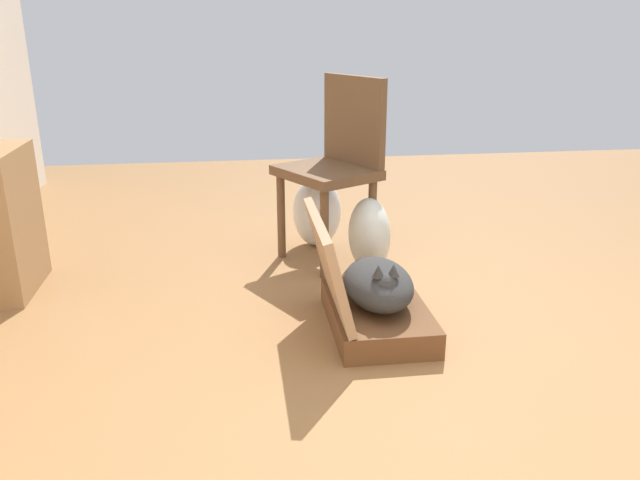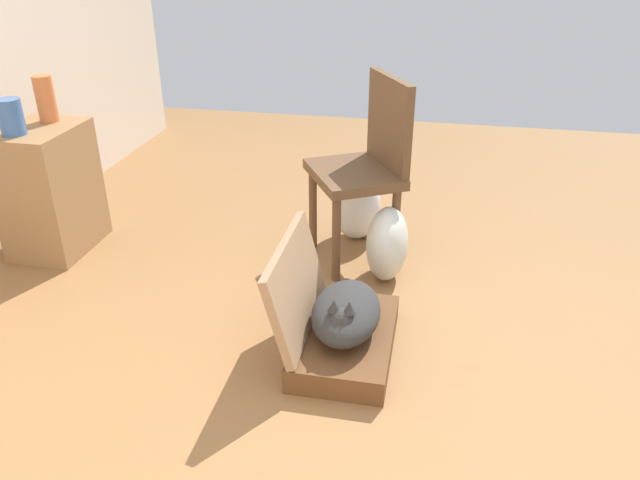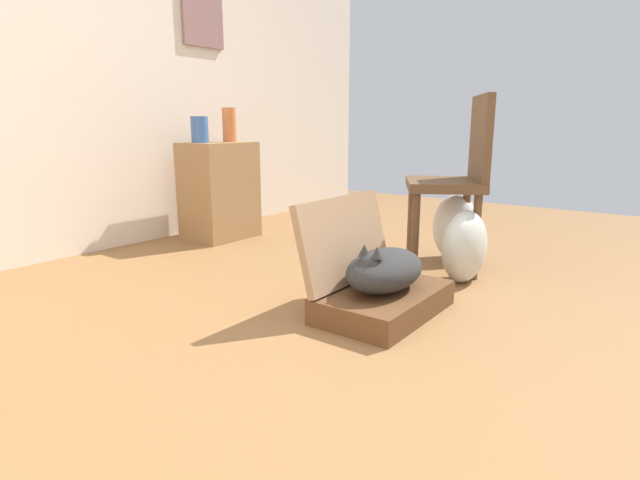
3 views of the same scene
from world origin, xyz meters
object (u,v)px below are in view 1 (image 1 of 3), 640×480
suitcase_base (377,315)px  plastic_bag_white (369,235)px  chair (337,160)px  cat (379,284)px  plastic_bag_clear (317,212)px

suitcase_base → plastic_bag_white: 0.68m
chair → suitcase_base: bearing=-27.2°
cat → chair: 0.93m
suitcase_base → plastic_bag_white: (0.66, -0.10, 0.13)m
suitcase_base → chair: bearing=2.5°
cat → plastic_bag_white: bearing=-8.7°
suitcase_base → plastic_bag_clear: bearing=6.2°
plastic_bag_clear → chair: 0.41m
suitcase_base → plastic_bag_clear: size_ratio=1.54×
cat → chair: bearing=2.5°
suitcase_base → plastic_bag_clear: (1.07, 0.12, 0.15)m
cat → plastic_bag_clear: bearing=6.1°
cat → plastic_bag_clear: (1.07, 0.12, -0.00)m
plastic_bag_clear → cat: bearing=-173.9°
suitcase_base → plastic_bag_white: bearing=-8.7°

